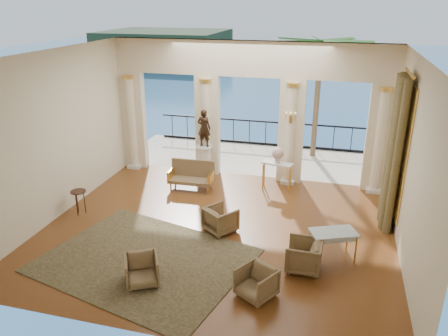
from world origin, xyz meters
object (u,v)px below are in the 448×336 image
(side_table, at_px, (78,194))
(console_table, at_px, (277,167))
(armchair_a, at_px, (142,269))
(game_table, at_px, (333,234))
(statue, at_px, (204,128))
(pedestal, at_px, (205,162))
(armchair_c, at_px, (304,254))
(settee, at_px, (192,175))
(armchair_d, at_px, (221,218))
(armchair_b, at_px, (256,281))

(side_table, bearing_deg, console_table, 31.36)
(armchair_a, relative_size, side_table, 1.01)
(game_table, xyz_separation_m, statue, (-4.37, 4.09, 1.07))
(pedestal, bearing_deg, side_table, -125.89)
(armchair_c, height_order, settee, settee)
(pedestal, height_order, console_table, pedestal)
(armchair_c, distance_m, side_table, 6.45)
(game_table, xyz_separation_m, console_table, (-1.84, 3.64, 0.11))
(settee, bearing_deg, armchair_d, -58.38)
(armchair_b, distance_m, statue, 6.73)
(game_table, height_order, console_table, console_table)
(console_table, bearing_deg, statue, -176.77)
(game_table, bearing_deg, armchair_a, -176.20)
(settee, relative_size, side_table, 2.05)
(settee, distance_m, pedestal, 1.10)
(armchair_b, relative_size, statue, 0.57)
(armchair_a, relative_size, statue, 0.57)
(armchair_c, bearing_deg, statue, -140.24)
(armchair_a, bearing_deg, statue, 66.58)
(armchair_a, distance_m, armchair_d, 2.79)
(settee, bearing_deg, armchair_c, -45.16)
(game_table, bearing_deg, side_table, 152.08)
(statue, relative_size, side_table, 1.79)
(console_table, bearing_deg, pedestal, -176.77)
(statue, bearing_deg, game_table, 140.16)
(statue, bearing_deg, armchair_c, 131.95)
(armchair_b, relative_size, armchair_c, 0.91)
(settee, relative_size, pedestal, 1.31)
(armchair_c, relative_size, settee, 0.54)
(side_table, bearing_deg, statue, 54.11)
(armchair_a, height_order, console_table, console_table)
(armchair_a, height_order, statue, statue)
(game_table, relative_size, console_table, 1.17)
(armchair_a, bearing_deg, armchair_d, 40.43)
(armchair_a, xyz_separation_m, armchair_d, (1.02, 2.60, 0.02))
(armchair_b, bearing_deg, console_table, 124.64)
(pedestal, distance_m, console_table, 2.58)
(armchair_a, distance_m, statue, 6.27)
(armchair_b, height_order, pedestal, pedestal)
(armchair_b, relative_size, pedestal, 0.65)
(armchair_a, bearing_deg, settee, 68.54)
(armchair_d, bearing_deg, side_table, 37.41)
(settee, distance_m, game_table, 5.37)
(armchair_b, distance_m, pedestal, 6.60)
(armchair_d, xyz_separation_m, pedestal, (-1.52, 3.50, 0.15))
(armchair_b, height_order, statue, statue)
(armchair_b, bearing_deg, statue, 146.84)
(console_table, relative_size, side_table, 1.45)
(armchair_d, relative_size, side_table, 1.07)
(armchair_b, bearing_deg, game_table, 82.09)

